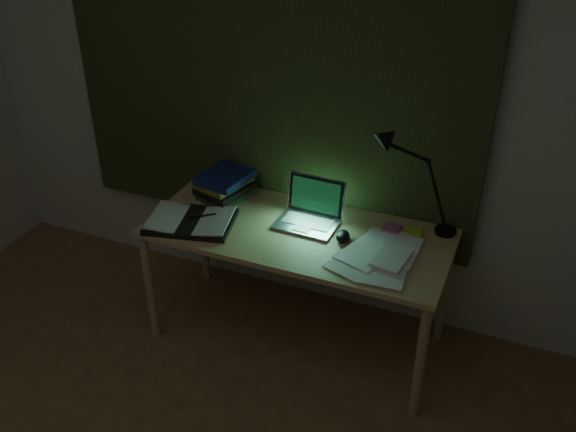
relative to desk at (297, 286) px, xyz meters
name	(u,v)px	position (x,y,z in m)	size (l,w,h in m)	color
wall_back	(270,80)	(-0.31, 0.40, 0.92)	(3.50, 0.00, 2.50)	beige
curtain	(266,43)	(-0.31, 0.36, 1.12)	(2.20, 0.06, 2.00)	#2E3118
desk	(297,286)	(0.00, 0.00, 0.00)	(1.47, 0.64, 0.67)	tan
laptop	(307,207)	(0.02, 0.06, 0.44)	(0.29, 0.33, 0.21)	silver
open_textbook	(191,221)	(-0.51, -0.14, 0.35)	(0.41, 0.29, 0.04)	silver
book_stack	(225,185)	(-0.48, 0.17, 0.40)	(0.22, 0.26, 0.14)	silver
loose_papers	(382,255)	(0.43, -0.05, 0.34)	(0.32, 0.33, 0.02)	white
mouse	(343,236)	(0.22, 0.01, 0.35)	(0.06, 0.10, 0.04)	black
sticky_yellow	(414,232)	(0.52, 0.20, 0.34)	(0.07, 0.07, 0.02)	#BED02B
sticky_pink	(392,229)	(0.42, 0.18, 0.34)	(0.08, 0.08, 0.02)	#CF508E
desk_lamp	(453,182)	(0.66, 0.26, 0.61)	(0.37, 0.29, 0.55)	black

